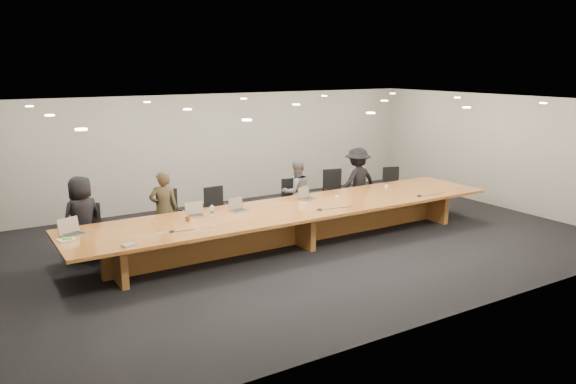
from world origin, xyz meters
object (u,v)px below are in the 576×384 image
object	(u,v)px
person_a	(82,218)
mic_center	(320,209)
chair_far_right	(394,187)
paper_cup_far	(386,187)
mic_right	(419,196)
person_b	(164,209)
mic_left	(172,231)
water_bottle	(212,212)
chair_mid_left	(218,211)
person_c	(297,192)
chair_far_left	(91,232)
laptop_c	(239,204)
laptop_b	(196,209)
laptop_d	(308,193)
paper_cup_near	(337,198)
laptop_a	(73,227)
amber_mug	(188,219)
av_box	(128,245)
chair_mid_right	(294,202)
person_d	(357,181)
conference_table	(296,218)
chair_right	(336,193)
chair_left	(173,217)

from	to	relation	value
person_a	mic_center	size ratio (longest dim) A/B	11.47
chair_far_right	paper_cup_far	size ratio (longest dim) A/B	11.58
person_a	mic_right	world-z (taller)	person_a
person_b	mic_left	world-z (taller)	person_b
mic_left	mic_right	xyz separation A→B (m)	(5.47, -0.25, 0.00)
water_bottle	chair_mid_left	bearing A→B (deg)	60.97
person_c	chair_far_left	bearing A→B (deg)	7.71
person_b	mic_center	xyz separation A→B (m)	(2.56, -1.65, 0.01)
laptop_c	water_bottle	size ratio (longest dim) A/B	1.46
laptop_b	laptop_d	bearing A→B (deg)	6.80
chair_far_left	paper_cup_near	size ratio (longest dim) A/B	11.33
laptop_b	mic_left	world-z (taller)	laptop_b
chair_mid_left	laptop_d	world-z (taller)	chair_mid_left
chair_far_left	laptop_c	world-z (taller)	chair_far_left
laptop_a	mic_left	distance (m)	1.62
laptop_d	amber_mug	bearing A→B (deg)	164.84
laptop_d	chair_far_left	bearing A→B (deg)	148.98
person_a	laptop_c	bearing A→B (deg)	143.27
mic_center	av_box	bearing A→B (deg)	-176.29
chair_far_left	laptop_a	xyz separation A→B (m)	(-0.46, -0.87, 0.39)
chair_mid_right	paper_cup_far	size ratio (longest dim) A/B	11.80
person_d	laptop_b	size ratio (longest dim) A/B	4.79
conference_table	person_b	size ratio (longest dim) A/B	5.95
person_c	mic_left	xyz separation A→B (m)	(-3.50, -1.58, 0.04)
chair_far_left	laptop_d	size ratio (longest dim) A/B	3.01
av_box	mic_center	world-z (taller)	mic_center
chair_mid_right	person_a	xyz separation A→B (m)	(-4.52, 0.07, 0.26)
chair_mid_right	laptop_b	bearing A→B (deg)	-148.77
chair_mid_left	av_box	size ratio (longest dim) A/B	5.12
laptop_a	mic_center	distance (m)	4.49
water_bottle	mic_center	bearing A→B (deg)	-16.05
chair_mid_left	mic_right	bearing A→B (deg)	-29.45
chair_far_right	water_bottle	distance (m)	5.52
chair_mid_left	amber_mug	bearing A→B (deg)	-136.97
chair_mid_right	person_d	bearing A→B (deg)	12.25
chair_right	laptop_c	distance (m)	3.23
chair_far_left	mic_right	distance (m)	6.72
chair_left	water_bottle	xyz separation A→B (m)	(0.35, -1.12, 0.31)
chair_far_right	laptop_d	world-z (taller)	laptop_d
conference_table	chair_mid_right	world-z (taller)	chair_mid_right
laptop_d	paper_cup_far	size ratio (longest dim) A/B	3.87
laptop_b	chair_left	bearing A→B (deg)	105.38
chair_mid_right	amber_mug	size ratio (longest dim) A/B	10.67
chair_left	person_c	world-z (taller)	person_c
person_b	person_c	world-z (taller)	person_b
chair_mid_right	person_b	world-z (taller)	person_b
person_d	mic_center	size ratio (longest dim) A/B	11.80
conference_table	person_a	size ratio (longest dim) A/B	5.77
laptop_b	water_bottle	distance (m)	0.34
laptop_a	chair_far_left	bearing A→B (deg)	42.19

